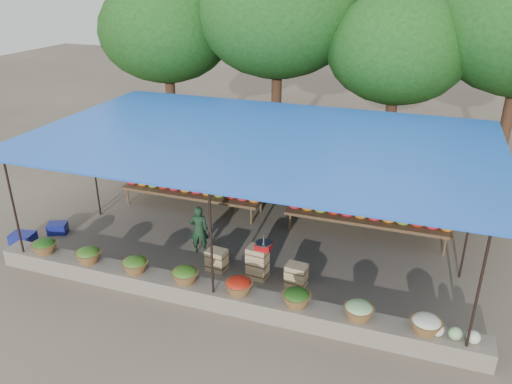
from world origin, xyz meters
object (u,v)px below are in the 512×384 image
(vendor_seated, at_px, (199,230))
(weighing_scale, at_px, (264,245))
(crate_counter, at_px, (256,265))
(blue_crate_front, at_px, (23,239))
(blue_crate_back, at_px, (58,228))

(vendor_seated, bearing_deg, weighing_scale, 142.34)
(vendor_seated, bearing_deg, crate_counter, 140.67)
(blue_crate_front, bearing_deg, blue_crate_back, 54.73)
(crate_counter, distance_m, blue_crate_front, 6.05)
(weighing_scale, bearing_deg, crate_counter, -180.00)
(vendor_seated, relative_size, blue_crate_front, 2.18)
(crate_counter, bearing_deg, weighing_scale, 0.00)
(blue_crate_front, bearing_deg, weighing_scale, -5.14)
(crate_counter, xyz_separation_m, blue_crate_back, (-5.64, 0.23, -0.17))
(blue_crate_front, xyz_separation_m, blue_crate_back, (0.38, 0.82, -0.03))
(weighing_scale, height_order, blue_crate_front, weighing_scale)
(blue_crate_front, bearing_deg, crate_counter, -4.99)
(weighing_scale, height_order, blue_crate_back, weighing_scale)
(crate_counter, relative_size, blue_crate_front, 4.18)
(crate_counter, bearing_deg, blue_crate_front, -174.38)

